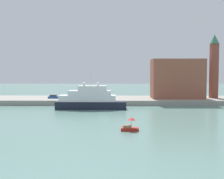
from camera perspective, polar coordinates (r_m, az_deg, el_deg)
ground at (r=87.09m, az=-1.50°, el=-4.41°), size 400.00×400.00×0.00m
quay_dock at (r=113.76m, az=-0.95°, el=-2.09°), size 110.00×21.95×1.78m
large_yacht at (r=94.21m, az=-4.29°, el=-2.00°), size 22.41×4.94×11.32m
small_motorboat at (r=60.09m, az=3.46°, el=-7.09°), size 3.60×1.66×2.76m
harbor_building at (r=115.14m, az=12.51°, el=2.06°), size 19.39×10.74×14.92m
bell_tower at (r=120.43m, az=19.19°, el=4.71°), size 3.59×3.59×24.40m
parked_car at (r=113.86m, az=-11.25°, el=-1.41°), size 4.31×1.66×1.34m
person_figure at (r=106.74m, az=-9.73°, el=-1.62°), size 0.36×0.36×1.63m
mooring_bollard at (r=103.51m, az=-0.99°, el=-1.95°), size 0.42×0.42×0.72m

